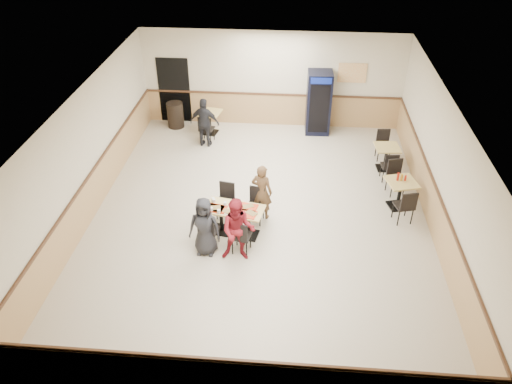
# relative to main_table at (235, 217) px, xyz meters

# --- Properties ---
(ground) EXTENTS (10.00, 10.00, 0.00)m
(ground) POSITION_rel_main_table_xyz_m (0.51, 0.71, -0.46)
(ground) COLOR beige
(ground) RESTS_ON ground
(room_shell) EXTENTS (10.00, 10.00, 10.00)m
(room_shell) POSITION_rel_main_table_xyz_m (2.28, 3.25, 0.12)
(room_shell) COLOR silver
(room_shell) RESTS_ON ground
(main_table) EXTENTS (1.40, 0.88, 0.70)m
(main_table) POSITION_rel_main_table_xyz_m (0.00, 0.00, 0.00)
(main_table) COLOR black
(main_table) RESTS_ON ground
(main_chairs) EXTENTS (1.41, 1.71, 0.88)m
(main_chairs) POSITION_rel_main_table_xyz_m (-0.05, 0.01, -0.02)
(main_chairs) COLOR black
(main_chairs) RESTS_ON ground
(diner_woman_left) EXTENTS (0.70, 0.48, 1.38)m
(diner_woman_left) POSITION_rel_main_table_xyz_m (-0.56, -0.70, 0.23)
(diner_woman_left) COLOR black
(diner_woman_left) RESTS_ON ground
(diner_woman_right) EXTENTS (0.73, 0.57, 1.49)m
(diner_woman_right) POSITION_rel_main_table_xyz_m (0.17, -0.84, 0.28)
(diner_woman_right) COLOR maroon
(diner_woman_right) RESTS_ON ground
(diner_man_opposite) EXTENTS (0.59, 0.47, 1.41)m
(diner_man_opposite) POSITION_rel_main_table_xyz_m (0.56, 0.70, 0.24)
(diner_man_opposite) COLOR brown
(diner_man_opposite) RESTS_ON ground
(lone_diner) EXTENTS (0.92, 0.49, 1.49)m
(lone_diner) POSITION_rel_main_table_xyz_m (-1.36, 4.10, 0.28)
(lone_diner) COLOR black
(lone_diner) RESTS_ON ground
(tabletop_clutter) EXTENTS (1.22, 0.66, 0.12)m
(tabletop_clutter) POSITION_rel_main_table_xyz_m (-0.07, -0.05, 0.25)
(tabletop_clutter) COLOR red
(tabletop_clutter) RESTS_ON main_table
(side_table_near) EXTENTS (0.84, 0.84, 0.73)m
(side_table_near) POSITION_rel_main_table_xyz_m (3.87, 1.38, 0.02)
(side_table_near) COLOR black
(side_table_near) RESTS_ON ground
(side_table_near_chair_south) EXTENTS (0.53, 0.53, 0.93)m
(side_table_near_chair_south) POSITION_rel_main_table_xyz_m (3.87, 0.79, 0.00)
(side_table_near_chair_south) COLOR black
(side_table_near_chair_south) RESTS_ON ground
(side_table_near_chair_north) EXTENTS (0.53, 0.53, 0.93)m
(side_table_near_chair_north) POSITION_rel_main_table_xyz_m (3.87, 1.96, 0.00)
(side_table_near_chair_north) COLOR black
(side_table_near_chair_north) RESTS_ON ground
(side_table_far) EXTENTS (0.70, 0.70, 0.69)m
(side_table_far) POSITION_rel_main_table_xyz_m (3.78, 3.17, -0.00)
(side_table_far) COLOR black
(side_table_far) RESTS_ON ground
(side_table_far_chair_south) EXTENTS (0.44, 0.44, 0.87)m
(side_table_far_chair_south) POSITION_rel_main_table_xyz_m (3.78, 2.62, -0.03)
(side_table_far_chair_south) COLOR black
(side_table_far_chair_south) RESTS_ON ground
(side_table_far_chair_north) EXTENTS (0.44, 0.44, 0.87)m
(side_table_far_chair_north) POSITION_rel_main_table_xyz_m (3.78, 3.72, -0.03)
(side_table_far_chair_north) COLOR black
(side_table_far_chair_north) RESTS_ON ground
(condiment_caddy) EXTENTS (0.23, 0.06, 0.20)m
(condiment_caddy) POSITION_rel_main_table_xyz_m (3.84, 1.43, 0.36)
(condiment_caddy) COLOR #A5190B
(condiment_caddy) RESTS_ON side_table_near
(back_table) EXTENTS (0.78, 0.78, 0.71)m
(back_table) POSITION_rel_main_table_xyz_m (-1.36, 4.91, 0.01)
(back_table) COLOR black
(back_table) RESTS_ON ground
(back_table_chair_lone) EXTENTS (0.49, 0.49, 0.91)m
(back_table_chair_lone) POSITION_rel_main_table_xyz_m (-1.36, 4.33, -0.01)
(back_table_chair_lone) COLOR black
(back_table_chair_lone) RESTS_ON ground
(pepsi_cooler) EXTENTS (0.75, 0.76, 1.93)m
(pepsi_cooler) POSITION_rel_main_table_xyz_m (1.95, 5.30, 0.50)
(pepsi_cooler) COLOR black
(pepsi_cooler) RESTS_ON ground
(trash_bin) EXTENTS (0.51, 0.51, 0.81)m
(trash_bin) POSITION_rel_main_table_xyz_m (-2.52, 5.26, -0.06)
(trash_bin) COLOR black
(trash_bin) RESTS_ON ground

